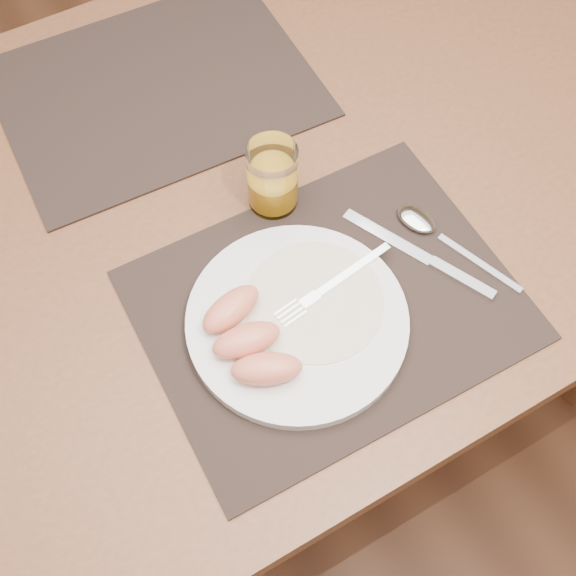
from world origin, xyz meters
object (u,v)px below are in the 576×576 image
at_px(table, 240,221).
at_px(placemat_far, 156,88).
at_px(placemat_near, 329,305).
at_px(plate, 297,321).
at_px(knife, 431,261).
at_px(spoon, 426,225).
at_px(fork, 325,289).
at_px(juice_glass, 273,180).

bearing_deg(table, placemat_far, 95.09).
xyz_separation_m(placemat_near, placemat_far, (-0.03, 0.44, 0.00)).
height_order(plate, knife, plate).
bearing_deg(spoon, fork, -172.47).
bearing_deg(plate, juice_glass, 69.76).
xyz_separation_m(placemat_far, spoon, (0.20, -0.41, 0.01)).
relative_size(plate, knife, 1.31).
relative_size(placemat_near, spoon, 2.40).
xyz_separation_m(placemat_near, juice_glass, (0.02, 0.17, 0.05)).
xyz_separation_m(table, plate, (-0.03, -0.22, 0.10)).
bearing_deg(spoon, knife, -117.78).
relative_size(plate, spoon, 1.44).
distance_m(table, juice_glass, 0.14).
bearing_deg(placemat_far, spoon, -63.44).
bearing_deg(fork, knife, -9.62).
distance_m(table, fork, 0.23).
distance_m(fork, spoon, 0.17).
relative_size(placemat_near, plate, 1.67).
bearing_deg(table, placemat_near, -86.38).
relative_size(fork, juice_glass, 1.74).
relative_size(plate, fork, 1.54).
relative_size(knife, juice_glass, 2.05).
xyz_separation_m(table, juice_glass, (0.03, -0.05, 0.13)).
distance_m(fork, knife, 0.15).
height_order(plate, fork, fork).
xyz_separation_m(placemat_far, knife, (0.18, -0.45, 0.00)).
relative_size(placemat_near, juice_glass, 4.48).
height_order(fork, juice_glass, juice_glass).
bearing_deg(spoon, placemat_near, -168.61).
distance_m(table, plate, 0.25).
bearing_deg(knife, placemat_far, 111.51).
relative_size(placemat_near, fork, 2.57).
distance_m(placemat_near, knife, 0.15).
bearing_deg(fork, table, 94.12).
bearing_deg(juice_glass, plate, -110.24).
bearing_deg(juice_glass, table, 123.52).
bearing_deg(knife, juice_glass, 124.53).
bearing_deg(placemat_near, placemat_far, 94.35).
bearing_deg(knife, placemat_near, 175.07).
height_order(placemat_far, spoon, spoon).
xyz_separation_m(placemat_near, plate, (-0.05, -0.00, 0.01)).
bearing_deg(placemat_near, table, 93.62).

